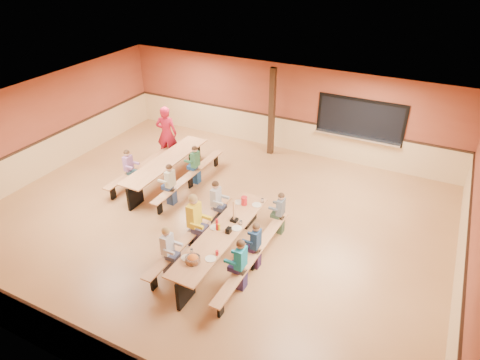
% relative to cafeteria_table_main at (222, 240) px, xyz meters
% --- Properties ---
extents(ground, '(12.00, 12.00, 0.00)m').
position_rel_cafeteria_table_main_xyz_m(ground, '(-1.00, 1.23, -0.53)').
color(ground, '#9F683C').
rests_on(ground, ground).
extents(room_envelope, '(12.04, 10.04, 3.02)m').
position_rel_cafeteria_table_main_xyz_m(room_envelope, '(-1.00, 1.23, 0.16)').
color(room_envelope, brown).
rests_on(room_envelope, ground).
extents(kitchen_pass_through, '(2.78, 0.28, 1.38)m').
position_rel_cafeteria_table_main_xyz_m(kitchen_pass_through, '(1.60, 6.19, 0.96)').
color(kitchen_pass_through, black).
rests_on(kitchen_pass_through, ground).
extents(structural_post, '(0.18, 0.18, 3.00)m').
position_rel_cafeteria_table_main_xyz_m(structural_post, '(-1.20, 5.63, 0.97)').
color(structural_post, black).
rests_on(structural_post, ground).
extents(cafeteria_table_main, '(1.91, 3.70, 0.74)m').
position_rel_cafeteria_table_main_xyz_m(cafeteria_table_main, '(0.00, 0.00, 0.00)').
color(cafeteria_table_main, '#BB794A').
rests_on(cafeteria_table_main, ground).
extents(cafeteria_table_second, '(1.91, 3.70, 0.74)m').
position_rel_cafeteria_table_main_xyz_m(cafeteria_table_second, '(-3.24, 2.40, 0.00)').
color(cafeteria_table_second, '#BB794A').
rests_on(cafeteria_table_second, ground).
extents(seated_child_white_left, '(0.38, 0.31, 1.23)m').
position_rel_cafeteria_table_main_xyz_m(seated_child_white_left, '(-0.83, -0.96, 0.09)').
color(seated_child_white_left, silver).
rests_on(seated_child_white_left, ground).
extents(seated_adult_yellow, '(0.47, 0.39, 1.43)m').
position_rel_cafeteria_table_main_xyz_m(seated_adult_yellow, '(-0.83, 0.14, 0.19)').
color(seated_adult_yellow, yellow).
rests_on(seated_adult_yellow, ground).
extents(seated_child_grey_left, '(0.39, 0.32, 1.25)m').
position_rel_cafeteria_table_main_xyz_m(seated_child_grey_left, '(-0.83, 1.18, 0.10)').
color(seated_child_grey_left, '#BABABA').
rests_on(seated_child_grey_left, ground).
extents(seated_child_teal_right, '(0.39, 0.32, 1.26)m').
position_rel_cafeteria_table_main_xyz_m(seated_child_teal_right, '(0.82, -0.66, 0.10)').
color(seated_child_teal_right, teal).
rests_on(seated_child_teal_right, ground).
extents(seated_child_navy_right, '(0.36, 0.29, 1.18)m').
position_rel_cafeteria_table_main_xyz_m(seated_child_navy_right, '(0.82, 0.09, 0.07)').
color(seated_child_navy_right, navy).
rests_on(seated_child_navy_right, ground).
extents(seated_child_char_right, '(0.34, 0.28, 1.16)m').
position_rel_cafeteria_table_main_xyz_m(seated_child_char_right, '(0.82, 1.55, 0.05)').
color(seated_child_char_right, '#575D63').
rests_on(seated_child_char_right, ground).
extents(seated_child_purple_sec, '(0.37, 0.30, 1.20)m').
position_rel_cafeteria_table_main_xyz_m(seated_child_purple_sec, '(-4.07, 1.64, 0.08)').
color(seated_child_purple_sec, '#966196').
rests_on(seated_child_purple_sec, ground).
extents(seated_child_green_sec, '(0.37, 0.31, 1.22)m').
position_rel_cafeteria_table_main_xyz_m(seated_child_green_sec, '(-2.42, 2.73, 0.08)').
color(seated_child_green_sec, '#326C44').
rests_on(seated_child_green_sec, ground).
extents(seated_child_tan_sec, '(0.38, 0.31, 1.23)m').
position_rel_cafeteria_table_main_xyz_m(seated_child_tan_sec, '(-2.42, 1.42, 0.09)').
color(seated_child_tan_sec, beige).
rests_on(seated_child_tan_sec, ground).
extents(standing_woman, '(0.79, 0.65, 1.88)m').
position_rel_cafeteria_table_main_xyz_m(standing_woman, '(-4.10, 3.66, 0.41)').
color(standing_woman, '#A91328').
rests_on(standing_woman, ground).
extents(punch_pitcher, '(0.16, 0.16, 0.22)m').
position_rel_cafeteria_table_main_xyz_m(punch_pitcher, '(-0.06, 1.28, 0.32)').
color(punch_pitcher, red).
rests_on(punch_pitcher, cafeteria_table_main).
extents(chip_bowl, '(0.32, 0.32, 0.15)m').
position_rel_cafeteria_table_main_xyz_m(chip_bowl, '(-0.05, -1.14, 0.29)').
color(chip_bowl, orange).
rests_on(chip_bowl, cafeteria_table_main).
extents(napkin_dispenser, '(0.10, 0.14, 0.13)m').
position_rel_cafeteria_table_main_xyz_m(napkin_dispenser, '(0.14, 0.08, 0.28)').
color(napkin_dispenser, black).
rests_on(napkin_dispenser, cafeteria_table_main).
extents(condiment_mustard, '(0.06, 0.06, 0.17)m').
position_rel_cafeteria_table_main_xyz_m(condiment_mustard, '(-0.10, 0.06, 0.30)').
color(condiment_mustard, yellow).
rests_on(condiment_mustard, cafeteria_table_main).
extents(condiment_ketchup, '(0.06, 0.06, 0.17)m').
position_rel_cafeteria_table_main_xyz_m(condiment_ketchup, '(-0.15, 0.04, 0.30)').
color(condiment_ketchup, '#B2140F').
rests_on(condiment_ketchup, cafeteria_table_main).
extents(table_paddle, '(0.16, 0.16, 0.56)m').
position_rel_cafeteria_table_main_xyz_m(table_paddle, '(0.05, 0.54, 0.35)').
color(table_paddle, black).
rests_on(table_paddle, cafeteria_table_main).
extents(place_settings, '(0.65, 3.30, 0.11)m').
position_rel_cafeteria_table_main_xyz_m(place_settings, '(-0.00, 0.00, 0.27)').
color(place_settings, beige).
rests_on(place_settings, cafeteria_table_main).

